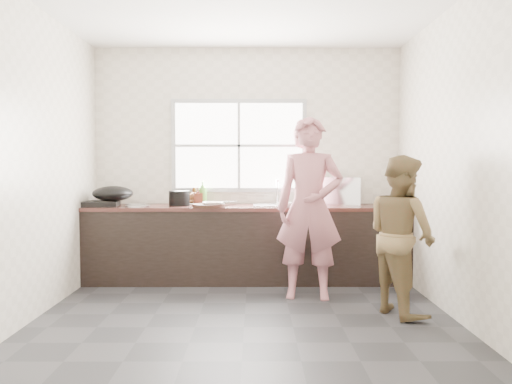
{
  "coord_description": "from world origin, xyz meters",
  "views": [
    {
      "loc": [
        0.09,
        -4.35,
        1.32
      ],
      "look_at": [
        0.1,
        0.65,
        1.05
      ],
      "focal_mm": 35.0,
      "sensor_mm": 36.0,
      "label": 1
    }
  ],
  "objects_px": {
    "person_side": "(401,235)",
    "pot_lid_right": "(136,204)",
    "woman": "(310,214)",
    "bottle_brown_tall": "(198,197)",
    "burner": "(101,203)",
    "bottle_green": "(203,193)",
    "pot_lid_left": "(138,206)",
    "wok": "(113,194)",
    "bottle_brown_short": "(194,196)",
    "bowl_crabs": "(308,205)",
    "bowl_held": "(285,204)",
    "bowl_mince": "(213,205)",
    "dish_rack": "(342,191)",
    "black_pot": "(179,198)",
    "cutting_board": "(209,206)",
    "glass_jar": "(190,200)",
    "plate_food": "(187,204)"
  },
  "relations": [
    {
      "from": "dish_rack",
      "to": "pot_lid_right",
      "type": "xyz_separation_m",
      "value": [
        -2.38,
        0.08,
        -0.15
      ]
    },
    {
      "from": "burner",
      "to": "cutting_board",
      "type": "bearing_deg",
      "value": -7.94
    },
    {
      "from": "burner",
      "to": "wok",
      "type": "bearing_deg",
      "value": -18.66
    },
    {
      "from": "woman",
      "to": "plate_food",
      "type": "bearing_deg",
      "value": 153.56
    },
    {
      "from": "bottle_brown_short",
      "to": "pot_lid_left",
      "type": "height_order",
      "value": "bottle_brown_short"
    },
    {
      "from": "woman",
      "to": "burner",
      "type": "distance_m",
      "value": 2.38
    },
    {
      "from": "bottle_brown_short",
      "to": "bottle_brown_tall",
      "type": "bearing_deg",
      "value": -61.14
    },
    {
      "from": "cutting_board",
      "to": "bottle_brown_tall",
      "type": "height_order",
      "value": "bottle_brown_tall"
    },
    {
      "from": "bottle_brown_short",
      "to": "pot_lid_left",
      "type": "xyz_separation_m",
      "value": [
        -0.59,
        -0.35,
        -0.08
      ]
    },
    {
      "from": "bottle_brown_tall",
      "to": "dish_rack",
      "type": "height_order",
      "value": "dish_rack"
    },
    {
      "from": "bottle_green",
      "to": "dish_rack",
      "type": "height_order",
      "value": "dish_rack"
    },
    {
      "from": "bowl_mince",
      "to": "burner",
      "type": "height_order",
      "value": "same"
    },
    {
      "from": "bottle_brown_tall",
      "to": "wok",
      "type": "relative_size",
      "value": 0.42
    },
    {
      "from": "bowl_crabs",
      "to": "bowl_mince",
      "type": "bearing_deg",
      "value": -178.54
    },
    {
      "from": "pot_lid_left",
      "to": "bowl_held",
      "type": "bearing_deg",
      "value": -2.4
    },
    {
      "from": "bottle_brown_short",
      "to": "bowl_held",
      "type": "bearing_deg",
      "value": -21.85
    },
    {
      "from": "plate_food",
      "to": "pot_lid_right",
      "type": "distance_m",
      "value": 0.58
    },
    {
      "from": "wok",
      "to": "pot_lid_left",
      "type": "bearing_deg",
      "value": -6.28
    },
    {
      "from": "dish_rack",
      "to": "bowl_mince",
      "type": "bearing_deg",
      "value": -153.47
    },
    {
      "from": "bottle_brown_tall",
      "to": "pot_lid_left",
      "type": "bearing_deg",
      "value": -158.87
    },
    {
      "from": "woman",
      "to": "bottle_green",
      "type": "xyz_separation_m",
      "value": [
        -1.15,
        0.91,
        0.16
      ]
    },
    {
      "from": "person_side",
      "to": "cutting_board",
      "type": "xyz_separation_m",
      "value": [
        -1.8,
        1.05,
        0.17
      ]
    },
    {
      "from": "woman",
      "to": "burner",
      "type": "height_order",
      "value": "woman"
    },
    {
      "from": "woman",
      "to": "pot_lid_right",
      "type": "relative_size",
      "value": 6.41
    },
    {
      "from": "glass_jar",
      "to": "pot_lid_right",
      "type": "relative_size",
      "value": 0.38
    },
    {
      "from": "bottle_green",
      "to": "bottle_brown_short",
      "type": "xyz_separation_m",
      "value": [
        -0.1,
        0.05,
        -0.05
      ]
    },
    {
      "from": "bottle_brown_tall",
      "to": "burner",
      "type": "relative_size",
      "value": 0.48
    },
    {
      "from": "person_side",
      "to": "pot_lid_right",
      "type": "distance_m",
      "value": 3.03
    },
    {
      "from": "black_pot",
      "to": "burner",
      "type": "relative_size",
      "value": 0.6
    },
    {
      "from": "cutting_board",
      "to": "bottle_green",
      "type": "bearing_deg",
      "value": 105.52
    },
    {
      "from": "woman",
      "to": "pot_lid_right",
      "type": "height_order",
      "value": "woman"
    },
    {
      "from": "bowl_mince",
      "to": "bowl_crabs",
      "type": "distance_m",
      "value": 1.04
    },
    {
      "from": "bottle_green",
      "to": "pot_lid_left",
      "type": "relative_size",
      "value": 1.0
    },
    {
      "from": "wok",
      "to": "pot_lid_right",
      "type": "relative_size",
      "value": 1.69
    },
    {
      "from": "bowl_held",
      "to": "burner",
      "type": "distance_m",
      "value": 2.07
    },
    {
      "from": "person_side",
      "to": "bowl_held",
      "type": "height_order",
      "value": "person_side"
    },
    {
      "from": "bowl_held",
      "to": "dish_rack",
      "type": "height_order",
      "value": "dish_rack"
    },
    {
      "from": "person_side",
      "to": "pot_lid_right",
      "type": "height_order",
      "value": "person_side"
    },
    {
      "from": "cutting_board",
      "to": "person_side",
      "type": "bearing_deg",
      "value": -30.32
    },
    {
      "from": "bottle_brown_tall",
      "to": "burner",
      "type": "height_order",
      "value": "bottle_brown_tall"
    },
    {
      "from": "plate_food",
      "to": "pot_lid_left",
      "type": "xyz_separation_m",
      "value": [
        -0.5,
        -0.3,
        -0.0
      ]
    },
    {
      "from": "person_side",
      "to": "burner",
      "type": "distance_m",
      "value": 3.28
    },
    {
      "from": "burner",
      "to": "pot_lid_left",
      "type": "distance_m",
      "value": 0.44
    },
    {
      "from": "bowl_crabs",
      "to": "burner",
      "type": "bearing_deg",
      "value": 176.41
    },
    {
      "from": "cutting_board",
      "to": "burner",
      "type": "height_order",
      "value": "burner"
    },
    {
      "from": "bottle_green",
      "to": "dish_rack",
      "type": "distance_m",
      "value": 1.62
    },
    {
      "from": "plate_food",
      "to": "burner",
      "type": "distance_m",
      "value": 0.96
    },
    {
      "from": "woman",
      "to": "bowl_mince",
      "type": "distance_m",
      "value": 1.13
    },
    {
      "from": "bottle_green",
      "to": "bottle_brown_tall",
      "type": "distance_m",
      "value": 0.08
    },
    {
      "from": "bowl_held",
      "to": "pot_lid_right",
      "type": "bearing_deg",
      "value": 169.13
    }
  ]
}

